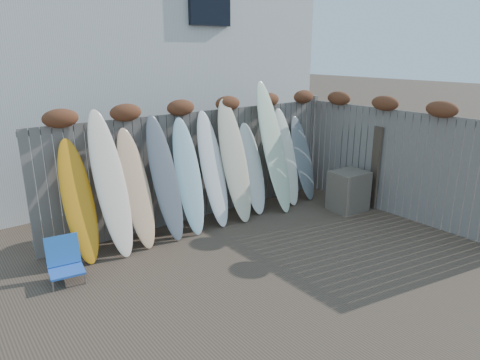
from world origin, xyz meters
TOP-DOWN VIEW (x-y plane):
  - ground at (0.00, 0.00)m, footprint 80.00×80.00m
  - back_fence at (0.06, 2.39)m, footprint 6.05×0.28m
  - right_fence at (2.99, 0.25)m, footprint 0.28×4.40m
  - house at (0.50, 6.50)m, footprint 8.50×5.50m
  - beach_chair at (-2.79, 1.53)m, footprint 0.51×0.53m
  - wooden_crate at (2.46, 0.90)m, footprint 0.72×0.62m
  - lattice_panel at (3.12, 1.09)m, footprint 0.42×1.05m
  - surfboard_0 at (-2.38, 2.00)m, footprint 0.48×0.67m
  - surfboard_1 at (-1.90, 1.96)m, footprint 0.55×0.82m
  - surfboard_2 at (-1.49, 1.97)m, footprint 0.53×0.72m
  - surfboard_3 at (-0.97, 1.97)m, footprint 0.53×0.77m
  - surfboard_4 at (-0.53, 1.96)m, footprint 0.51×0.73m
  - surfboard_5 at (-0.01, 1.99)m, footprint 0.46×0.72m
  - surfboard_6 at (0.45, 1.95)m, footprint 0.54×0.78m
  - surfboard_7 at (0.91, 2.01)m, footprint 0.50×0.63m
  - surfboard_8 at (1.35, 1.89)m, footprint 0.61×0.91m
  - surfboard_9 at (1.80, 2.00)m, footprint 0.52×0.72m
  - surfboard_10 at (2.29, 2.00)m, footprint 0.55×0.66m

SIDE VIEW (x-z plane):
  - ground at x=0.00m, z-range 0.00..0.00m
  - beach_chair at x=-2.79m, z-range -0.02..0.57m
  - wooden_crate at x=2.46m, z-range 0.00..0.79m
  - lattice_panel at x=3.12m, z-range 0.00..1.65m
  - surfboard_7 at x=0.91m, z-range 0.00..1.73m
  - surfboard_10 at x=2.29m, z-range 0.00..1.74m
  - surfboard_0 at x=-2.38m, z-range 0.00..1.83m
  - surfboard_2 at x=-1.49m, z-range 0.00..1.89m
  - surfboard_9 at x=1.80m, z-range 0.00..1.93m
  - surfboard_4 at x=-0.53m, z-range 0.00..1.97m
  - surfboard_5 at x=-0.01m, z-range 0.00..2.03m
  - surfboard_3 at x=-0.97m, z-range 0.00..2.05m
  - surfboard_1 at x=-1.90m, z-range 0.00..2.21m
  - surfboard_6 at x=0.45m, z-range 0.00..2.21m
  - right_fence at x=2.99m, z-range 0.02..2.26m
  - back_fence at x=0.06m, z-range 0.06..2.30m
  - surfboard_8 at x=1.35m, z-range 0.00..2.49m
  - house at x=0.50m, z-range 0.04..6.36m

